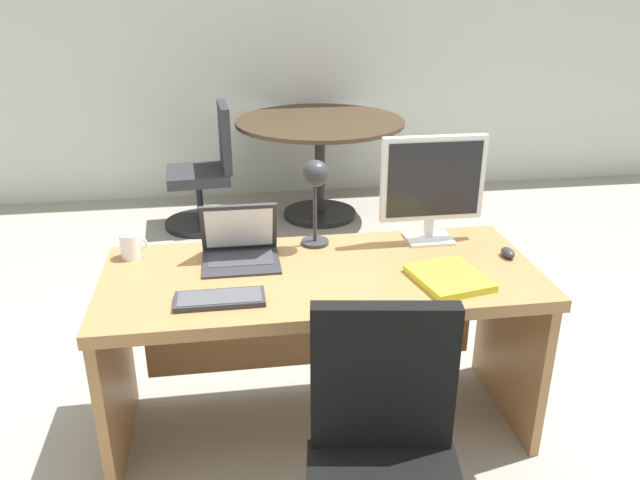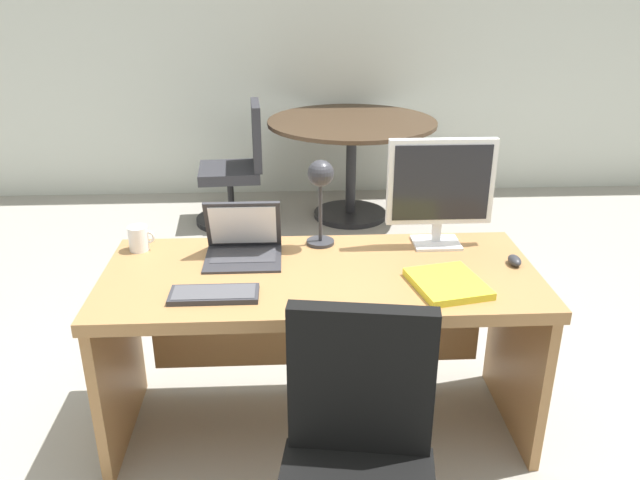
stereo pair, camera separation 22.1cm
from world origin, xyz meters
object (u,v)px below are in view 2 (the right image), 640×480
(mouse, at_px, (515,260))
(meeting_table, at_px, (351,144))
(keyboard, at_px, (214,294))
(book, at_px, (448,284))
(monitor, at_px, (441,186))
(meeting_chair_near, at_px, (238,176))
(desk, at_px, (320,309))
(coffee_mug, at_px, (139,238))
(desk_lamp, at_px, (321,185))
(laptop, at_px, (243,239))

(mouse, height_order, meeting_table, same)
(keyboard, relative_size, book, 0.97)
(keyboard, relative_size, mouse, 3.74)
(monitor, relative_size, meeting_chair_near, 0.50)
(desk, relative_size, coffee_mug, 15.40)
(monitor, relative_size, mouse, 5.40)
(mouse, xyz_separation_m, meeting_chair_near, (-1.29, 2.46, -0.39))
(desk_lamp, bearing_deg, coffee_mug, -179.69)
(coffee_mug, height_order, meeting_table, coffee_mug)
(keyboard, bearing_deg, desk_lamp, 47.20)
(mouse, relative_size, coffee_mug, 0.77)
(book, bearing_deg, meeting_chair_near, 110.35)
(desk, xyz_separation_m, mouse, (0.78, -0.02, 0.21))
(keyboard, relative_size, coffee_mug, 2.90)
(desk, bearing_deg, keyboard, -149.71)
(laptop, distance_m, book, 0.85)
(monitor, relative_size, laptop, 1.50)
(coffee_mug, bearing_deg, meeting_table, 63.93)
(desk, height_order, meeting_chair_near, meeting_chair_near)
(desk_lamp, xyz_separation_m, coffee_mug, (-0.77, -0.00, -0.22))
(mouse, bearing_deg, laptop, 172.25)
(keyboard, relative_size, meeting_chair_near, 0.34)
(monitor, height_order, keyboard, monitor)
(mouse, distance_m, book, 0.36)
(keyboard, distance_m, book, 0.86)
(desk, height_order, book, book)
(desk_lamp, relative_size, coffee_mug, 3.44)
(book, height_order, meeting_table, meeting_table)
(desk, xyz_separation_m, coffee_mug, (-0.75, 0.21, 0.25))
(laptop, xyz_separation_m, desk_lamp, (0.32, 0.08, 0.20))
(monitor, xyz_separation_m, book, (-0.05, -0.40, -0.25))
(monitor, relative_size, coffee_mug, 4.18)
(monitor, bearing_deg, meeting_chair_near, 114.60)
(meeting_table, bearing_deg, monitor, -86.46)
(meeting_table, bearing_deg, meeting_chair_near, -175.88)
(desk_lamp, bearing_deg, meeting_table, 81.13)
(monitor, xyz_separation_m, desk_lamp, (-0.50, 0.01, 0.01))
(laptop, bearing_deg, desk, -23.01)
(laptop, bearing_deg, meeting_table, 73.98)
(desk, distance_m, monitor, 0.72)
(desk, xyz_separation_m, meeting_chair_near, (-0.51, 2.44, -0.18))
(book, xyz_separation_m, meeting_chair_near, (-0.98, 2.64, -0.39))
(desk, height_order, meeting_table, meeting_table)
(monitor, distance_m, meeting_table, 2.34)
(coffee_mug, xyz_separation_m, meeting_table, (1.13, 2.30, -0.20))
(meeting_chair_near, bearing_deg, book, -69.65)
(desk_lamp, distance_m, meeting_table, 2.36)
(desk, relative_size, laptop, 5.51)
(desk, height_order, coffee_mug, coffee_mug)
(desk_lamp, bearing_deg, meeting_chair_near, 103.23)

